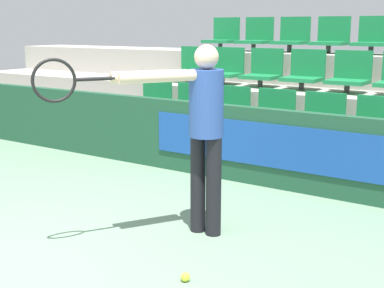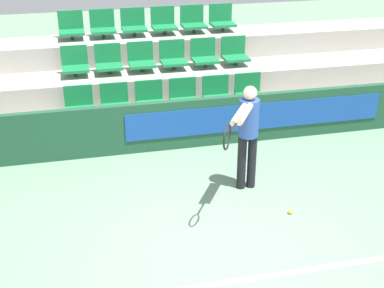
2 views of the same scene
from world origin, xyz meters
The scene contains 23 objects.
ground_plane centered at (0.00, 0.00, 0.00)m, with size 30.00×30.00×0.00m, color slate.
barrier_wall centered at (0.04, 3.01, 0.44)m, with size 12.13×0.14×0.87m.
bleacher_tier_front centered at (0.00, 3.58, 0.23)m, with size 11.73×0.97×0.45m.
bleacher_tier_middle centered at (0.00, 4.55, 0.45)m, with size 11.73×0.97×0.90m.
bleacher_tier_back centered at (0.00, 5.51, 0.68)m, with size 11.73×0.97×1.35m.
stadium_chair_0 centered at (-1.55, 3.70, 0.68)m, with size 0.49×0.44×0.54m.
stadium_chair_1 centered at (-0.93, 3.70, 0.68)m, with size 0.49×0.44×0.54m.
stadium_chair_2 centered at (-0.31, 3.70, 0.68)m, with size 0.49×0.44×0.54m.
stadium_chair_3 centered at (0.31, 3.70, 0.68)m, with size 0.49×0.44×0.54m.
stadium_chair_4 centered at (0.93, 3.70, 0.68)m, with size 0.49×0.44×0.54m.
stadium_chair_5 centered at (1.55, 3.70, 0.68)m, with size 0.49×0.44×0.54m.
stadium_chair_6 centered at (-1.55, 4.67, 1.13)m, with size 0.49×0.44×0.54m.
stadium_chair_7 centered at (-0.93, 4.67, 1.13)m, with size 0.49×0.44×0.54m.
stadium_chair_8 centered at (-0.31, 4.67, 1.13)m, with size 0.49×0.44×0.54m.
stadium_chair_9 centered at (0.31, 4.67, 1.13)m, with size 0.49×0.44×0.54m.
stadium_chair_10 centered at (0.93, 4.67, 1.13)m, with size 0.49×0.44×0.54m.
stadium_chair_12 centered at (-1.55, 5.64, 1.58)m, with size 0.49×0.44×0.54m.
stadium_chair_13 centered at (-0.93, 5.64, 1.58)m, with size 0.49×0.44×0.54m.
stadium_chair_14 centered at (-0.31, 5.64, 1.58)m, with size 0.49×0.44×0.54m.
stadium_chair_15 centered at (0.31, 5.64, 1.58)m, with size 0.49×0.44×0.54m.
stadium_chair_16 centered at (0.93, 5.64, 1.58)m, with size 0.49×0.44×0.54m.
tennis_player centered at (0.73, 1.39, 0.98)m, with size 0.87×1.33×1.60m.
tennis_ball centered at (1.14, 0.61, 0.03)m, with size 0.07×0.07×0.07m.
Camera 1 is at (3.10, -2.22, 1.74)m, focal length 50.00 mm.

